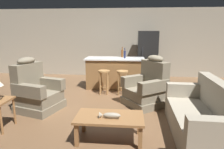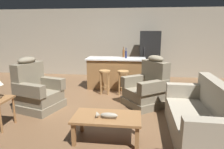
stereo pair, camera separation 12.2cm
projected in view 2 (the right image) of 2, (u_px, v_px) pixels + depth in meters
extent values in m
plane|color=brown|center=(111.00, 103.00, 5.01)|extent=(12.00, 12.00, 0.00)
cube|color=#A89E89|center=(121.00, 43.00, 7.76)|extent=(12.00, 0.05, 2.60)
cube|color=olive|center=(107.00, 117.00, 3.24)|extent=(1.10, 0.60, 0.04)
cube|color=olive|center=(74.00, 135.00, 3.11)|extent=(0.06, 0.06, 0.38)
cube|color=olive|center=(137.00, 139.00, 2.99)|extent=(0.06, 0.06, 0.38)
cube|color=olive|center=(82.00, 121.00, 3.57)|extent=(0.06, 0.06, 0.38)
cube|color=olive|center=(137.00, 124.00, 3.46)|extent=(0.06, 0.06, 0.38)
cube|color=#4C3823|center=(109.00, 118.00, 3.16)|extent=(0.22, 0.07, 0.01)
ellipsoid|color=#9E937F|center=(109.00, 115.00, 3.15)|extent=(0.28, 0.09, 0.09)
cone|color=#9E937F|center=(98.00, 115.00, 3.17)|extent=(0.06, 0.10, 0.10)
cube|color=#9E937F|center=(196.00, 131.00, 3.40)|extent=(0.89, 1.92, 0.20)
cube|color=#9E937F|center=(197.00, 120.00, 3.35)|extent=(0.89, 1.92, 0.22)
cube|color=#9E937F|center=(220.00, 100.00, 3.23)|extent=(0.25, 1.90, 0.52)
cube|color=#9E937F|center=(217.00, 131.00, 2.48)|extent=(0.85, 0.22, 0.28)
cube|color=#9E937F|center=(187.00, 91.00, 4.12)|extent=(0.85, 0.22, 0.28)
cube|color=#756B56|center=(41.00, 105.00, 4.60)|extent=(1.05, 1.05, 0.18)
cube|color=#756B56|center=(40.00, 97.00, 4.55)|extent=(0.98, 0.96, 0.24)
cube|color=#756B56|center=(28.00, 77.00, 4.57)|extent=(0.45, 0.79, 0.64)
ellipsoid|color=#756B56|center=(27.00, 60.00, 4.49)|extent=(0.39, 0.52, 0.16)
cube|color=#756B56|center=(50.00, 83.00, 4.78)|extent=(0.82, 0.41, 0.26)
cube|color=#756B56|center=(28.00, 90.00, 4.19)|extent=(0.82, 0.41, 0.26)
cube|color=#756B56|center=(144.00, 102.00, 4.82)|extent=(1.17, 1.17, 0.18)
cube|color=#756B56|center=(145.00, 93.00, 4.78)|extent=(1.09, 1.08, 0.24)
cube|color=#756B56|center=(155.00, 74.00, 4.83)|extent=(0.64, 0.75, 0.64)
ellipsoid|color=#756B56|center=(156.00, 59.00, 4.74)|extent=(0.49, 0.53, 0.16)
cube|color=#756B56|center=(154.00, 87.00, 4.43)|extent=(0.75, 0.62, 0.26)
cube|color=#756B56|center=(136.00, 81.00, 4.99)|extent=(0.75, 0.62, 0.26)
cylinder|color=olive|center=(0.00, 119.00, 3.48)|extent=(0.04, 0.04, 0.52)
cylinder|color=olive|center=(14.00, 110.00, 3.87)|extent=(0.04, 0.04, 0.52)
cube|color=olive|center=(116.00, 74.00, 6.22)|extent=(1.71, 0.63, 0.91)
cube|color=silver|center=(116.00, 59.00, 6.12)|extent=(1.80, 0.70, 0.04)
cylinder|color=#A87A47|center=(105.00, 71.00, 5.60)|extent=(0.32, 0.32, 0.04)
torus|color=#A87A47|center=(105.00, 86.00, 5.69)|extent=(0.23, 0.23, 0.02)
cylinder|color=#A87A47|center=(101.00, 84.00, 5.59)|extent=(0.04, 0.04, 0.64)
cylinder|color=#A87A47|center=(108.00, 84.00, 5.56)|extent=(0.04, 0.04, 0.64)
cylinder|color=#A87A47|center=(102.00, 82.00, 5.78)|extent=(0.04, 0.04, 0.64)
cylinder|color=#A87A47|center=(109.00, 82.00, 5.76)|extent=(0.04, 0.04, 0.64)
cylinder|color=#A87A47|center=(123.00, 72.00, 5.54)|extent=(0.32, 0.32, 0.04)
torus|color=#A87A47|center=(123.00, 87.00, 5.63)|extent=(0.23, 0.23, 0.02)
cylinder|color=#A87A47|center=(119.00, 84.00, 5.53)|extent=(0.04, 0.04, 0.64)
cylinder|color=#A87A47|center=(126.00, 84.00, 5.50)|extent=(0.04, 0.04, 0.64)
cylinder|color=#A87A47|center=(120.00, 82.00, 5.72)|extent=(0.04, 0.04, 0.64)
cylinder|color=#A87A47|center=(127.00, 83.00, 5.70)|extent=(0.04, 0.04, 0.64)
cube|color=black|center=(149.00, 56.00, 7.17)|extent=(0.70, 0.66, 1.76)
cylinder|color=#333338|center=(144.00, 55.00, 6.83)|extent=(0.02, 0.02, 0.50)
cylinder|color=#23284C|center=(126.00, 55.00, 6.04)|extent=(0.06, 0.06, 0.22)
cylinder|color=#23284C|center=(126.00, 49.00, 6.01)|extent=(0.02, 0.02, 0.09)
cylinder|color=brown|center=(124.00, 54.00, 6.31)|extent=(0.07, 0.07, 0.22)
cylinder|color=brown|center=(124.00, 48.00, 6.28)|extent=(0.03, 0.03, 0.10)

